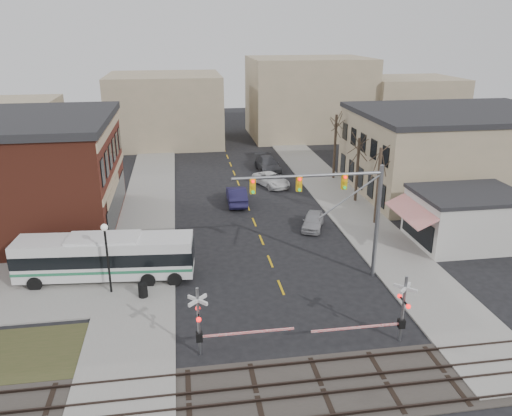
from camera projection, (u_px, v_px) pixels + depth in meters
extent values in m
plane|color=black|center=(287.00, 303.00, 31.51)|extent=(160.00, 160.00, 0.00)
cube|color=gray|center=(149.00, 205.00, 48.69)|extent=(5.00, 60.00, 0.12)
cube|color=gray|center=(336.00, 195.00, 51.42)|extent=(5.00, 60.00, 0.12)
cube|color=#332D28|center=(322.00, 388.00, 24.08)|extent=(160.00, 5.00, 0.06)
cube|color=#2D231E|center=(320.00, 380.00, 24.49)|extent=(160.00, 0.08, 0.14)
cube|color=#2D231E|center=(312.00, 361.00, 25.83)|extent=(160.00, 0.08, 0.14)
cube|color=#2D231E|center=(334.00, 415.00, 22.27)|extent=(160.00, 0.08, 0.14)
cube|color=#2D231E|center=(325.00, 393.00, 23.60)|extent=(160.00, 0.08, 0.14)
cube|color=tan|center=(114.00, 175.00, 43.17)|extent=(0.10, 15.00, 0.50)
cube|color=tan|center=(110.00, 128.00, 41.76)|extent=(0.10, 15.00, 0.70)
cube|color=black|center=(117.00, 203.00, 44.03)|extent=(0.08, 13.00, 2.60)
cube|color=gray|center=(454.00, 153.00, 51.87)|extent=(20.00, 15.00, 8.00)
cube|color=#262628|center=(460.00, 112.00, 50.41)|extent=(20.30, 15.30, 0.50)
cube|color=beige|center=(466.00, 220.00, 39.63)|extent=(8.00, 6.00, 4.00)
cube|color=#262628|center=(470.00, 194.00, 38.89)|extent=(8.20, 6.20, 0.30)
cube|color=red|center=(410.00, 211.00, 38.59)|extent=(1.68, 6.00, 0.87)
cylinder|color=#382B21|center=(378.00, 186.00, 42.96)|extent=(0.28, 0.28, 6.75)
cylinder|color=#382B21|center=(357.00, 170.00, 48.65)|extent=(0.28, 0.28, 6.30)
cylinder|color=#382B21|center=(335.00, 147.00, 55.95)|extent=(0.28, 0.28, 7.20)
cube|color=silver|center=(105.00, 256.00, 33.87)|extent=(12.00, 3.56, 2.60)
cube|color=black|center=(105.00, 254.00, 33.82)|extent=(12.04, 3.60, 0.89)
cube|color=#26734E|center=(106.00, 264.00, 34.09)|extent=(12.04, 3.60, 0.20)
cylinder|color=black|center=(107.00, 273.00, 34.31)|extent=(1.20, 2.64, 0.99)
cylinder|color=gray|center=(377.00, 222.00, 33.65)|extent=(0.28, 0.28, 8.00)
cylinder|color=gray|center=(308.00, 176.00, 31.74)|extent=(9.84, 0.20, 0.20)
cube|color=gold|center=(344.00, 182.00, 32.26)|extent=(0.35, 0.30, 1.00)
cube|color=gold|center=(299.00, 184.00, 31.83)|extent=(0.35, 0.30, 1.00)
cube|color=gold|center=(253.00, 186.00, 31.40)|extent=(0.35, 0.30, 1.00)
cylinder|color=gray|center=(199.00, 322.00, 25.90)|extent=(0.16, 0.16, 4.00)
cube|color=silver|center=(198.00, 300.00, 25.45)|extent=(1.00, 1.00, 0.18)
cube|color=silver|center=(198.00, 300.00, 25.45)|extent=(1.00, 1.00, 0.18)
sphere|color=#FF0C0C|center=(199.00, 320.00, 25.22)|extent=(0.26, 0.26, 0.26)
sphere|color=#FF0C0C|center=(198.00, 308.00, 26.24)|extent=(0.26, 0.26, 0.26)
cube|color=black|center=(199.00, 337.00, 26.21)|extent=(0.35, 0.35, 0.50)
cube|color=#FF0C0C|center=(248.00, 332.00, 26.58)|extent=(5.00, 0.10, 0.10)
cylinder|color=gray|center=(403.00, 309.00, 27.07)|extent=(0.16, 0.16, 4.00)
cube|color=silver|center=(405.00, 288.00, 26.63)|extent=(1.00, 1.00, 0.18)
cube|color=silver|center=(405.00, 288.00, 26.63)|extent=(1.00, 1.00, 0.18)
sphere|color=#FF0C0C|center=(408.00, 307.00, 26.39)|extent=(0.26, 0.26, 0.26)
sphere|color=#FF0C0C|center=(400.00, 296.00, 27.41)|extent=(0.26, 0.26, 0.26)
cube|color=black|center=(401.00, 323.00, 27.38)|extent=(0.35, 0.35, 0.50)
cube|color=#FF0C0C|center=(356.00, 328.00, 27.01)|extent=(5.00, 0.10, 0.10)
cylinder|color=black|center=(108.00, 261.00, 31.86)|extent=(0.14, 0.14, 4.40)
sphere|color=silver|center=(104.00, 227.00, 31.05)|extent=(0.44, 0.44, 0.44)
cylinder|color=black|center=(143.00, 290.00, 31.89)|extent=(0.60, 0.60, 0.93)
imported|color=#99999D|center=(313.00, 221.00, 42.94)|extent=(2.99, 4.31, 1.36)
imported|color=#191639|center=(237.00, 195.00, 48.88)|extent=(1.96, 5.22, 1.70)
imported|color=silver|center=(271.00, 180.00, 54.39)|extent=(3.99, 5.60, 1.42)
imported|color=#424247|center=(268.00, 164.00, 59.84)|extent=(2.72, 5.97, 1.69)
imported|color=#4F413F|center=(153.00, 267.00, 33.90)|extent=(0.48, 0.71, 1.92)
imported|color=#313657|center=(143.00, 243.00, 37.64)|extent=(1.01, 1.11, 1.84)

